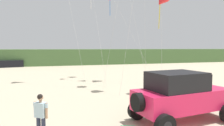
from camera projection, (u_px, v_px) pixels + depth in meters
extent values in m
cube|color=#4C703D|center=(58.00, 57.00, 42.26)|extent=(90.00, 8.07, 3.05)
cube|color=#EA2151|center=(182.00, 99.00, 9.48)|extent=(4.60, 2.38, 0.90)
cube|color=#EA2151|center=(208.00, 88.00, 10.13)|extent=(1.30, 1.82, 0.12)
cube|color=black|center=(176.00, 81.00, 9.27)|extent=(2.50, 2.04, 0.80)
cube|color=black|center=(196.00, 80.00, 9.77)|extent=(0.31, 1.67, 0.72)
cube|color=black|center=(217.00, 100.00, 10.43)|extent=(0.42, 1.81, 0.28)
cylinder|color=black|center=(138.00, 102.00, 8.52)|extent=(0.39, 0.80, 0.77)
cylinder|color=black|center=(193.00, 102.00, 11.17)|extent=(0.87, 0.40, 0.84)
cylinder|color=black|center=(193.00, 102.00, 11.17)|extent=(0.42, 0.36, 0.38)
cylinder|color=black|center=(137.00, 110.00, 9.74)|extent=(0.87, 0.40, 0.84)
cylinder|color=black|center=(137.00, 110.00, 9.74)|extent=(0.42, 0.36, 0.38)
cylinder|color=black|center=(165.00, 125.00, 7.87)|extent=(0.87, 0.40, 0.84)
cylinder|color=black|center=(165.00, 125.00, 7.87)|extent=(0.42, 0.36, 0.38)
cylinder|color=#2D3347|center=(39.00, 121.00, 7.64)|extent=(0.15, 0.15, 0.36)
cylinder|color=#2D3347|center=(43.00, 122.00, 7.57)|extent=(0.15, 0.15, 0.36)
cube|color=silver|center=(41.00, 110.00, 7.57)|extent=(0.48, 0.45, 0.54)
cylinder|color=tan|center=(35.00, 109.00, 7.66)|extent=(0.09, 0.09, 0.56)
cylinder|color=silver|center=(35.00, 104.00, 7.65)|extent=(0.11, 0.11, 0.16)
cylinder|color=tan|center=(46.00, 111.00, 7.48)|extent=(0.09, 0.09, 0.56)
cylinder|color=silver|center=(46.00, 106.00, 7.47)|extent=(0.11, 0.11, 0.16)
cylinder|color=tan|center=(40.00, 101.00, 7.55)|extent=(0.10, 0.10, 0.08)
sphere|color=tan|center=(40.00, 97.00, 7.54)|extent=(0.21, 0.21, 0.21)
sphere|color=black|center=(40.00, 97.00, 7.53)|extent=(0.21, 0.21, 0.21)
cube|color=black|center=(10.00, 64.00, 36.09)|extent=(4.47, 2.55, 1.20)
cylinder|color=silver|center=(116.00, 14.00, 16.24)|extent=(2.90, 2.49, 11.90)
cylinder|color=silver|center=(72.00, 16.00, 18.24)|extent=(1.66, 4.62, 12.06)
cylinder|color=blue|center=(110.00, 6.00, 20.78)|extent=(0.05, 0.13, 1.83)
cylinder|color=silver|center=(133.00, 37.00, 19.40)|extent=(2.92, 4.35, 8.54)
cylinder|color=silver|center=(131.00, 4.00, 21.19)|extent=(1.14, 5.55, 15.50)
cone|color=red|center=(162.00, 1.00, 14.77)|extent=(1.43, 1.32, 1.36)
cylinder|color=yellow|center=(159.00, 17.00, 14.81)|extent=(0.05, 0.17, 1.70)
cylinder|color=silver|center=(162.00, 48.00, 14.33)|extent=(0.59, 1.26, 6.59)
cylinder|color=silver|center=(128.00, 37.00, 14.98)|extent=(1.88, 1.70, 8.11)
cylinder|color=silver|center=(145.00, 7.00, 19.86)|extent=(0.48, 1.60, 14.36)
cylinder|color=white|center=(91.00, 1.00, 22.09)|extent=(0.05, 0.09, 1.68)
cylinder|color=silver|center=(99.00, 34.00, 20.00)|extent=(0.15, 5.09, 9.23)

